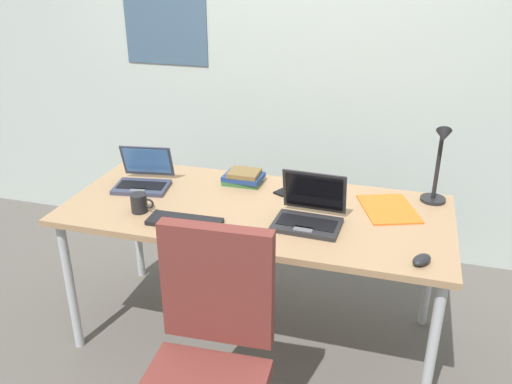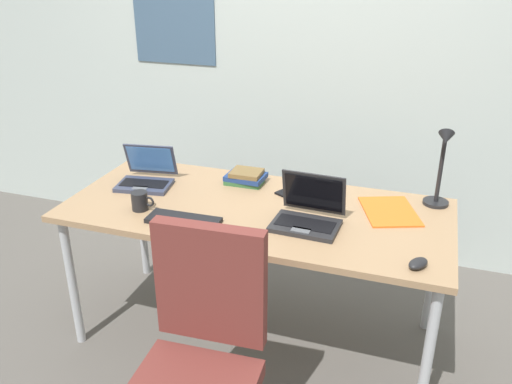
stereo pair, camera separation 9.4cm
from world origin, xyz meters
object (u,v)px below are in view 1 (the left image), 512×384
(laptop_front_left, at_px, (143,179))
(book_stack, at_px, (243,177))
(external_keyboard, at_px, (185,222))
(paper_folder_mid_desk, at_px, (389,209))
(coffee_mug, at_px, (139,203))
(laptop_back_right, at_px, (309,214))
(computer_mouse, at_px, (422,260))
(desk_lamp, at_px, (438,165))
(cell_phone, at_px, (287,191))

(laptop_front_left, distance_m, book_stack, 0.51)
(external_keyboard, relative_size, paper_folder_mid_desk, 1.06)
(laptop_front_left, height_order, coffee_mug, laptop_front_left)
(laptop_back_right, distance_m, computer_mouse, 0.53)
(desk_lamp, height_order, laptop_back_right, desk_lamp)
(cell_phone, bearing_deg, desk_lamp, 32.69)
(cell_phone, bearing_deg, computer_mouse, -10.10)
(desk_lamp, height_order, laptop_front_left, desk_lamp)
(external_keyboard, distance_m, cell_phone, 0.58)
(laptop_back_right, relative_size, external_keyboard, 0.91)
(laptop_back_right, relative_size, computer_mouse, 3.13)
(external_keyboard, height_order, coffee_mug, coffee_mug)
(computer_mouse, relative_size, cell_phone, 0.71)
(laptop_front_left, relative_size, computer_mouse, 3.15)
(laptop_front_left, bearing_deg, desk_lamp, 7.91)
(cell_phone, bearing_deg, laptop_back_right, -32.63)
(computer_mouse, bearing_deg, cell_phone, 172.42)
(computer_mouse, height_order, cell_phone, computer_mouse)
(book_stack, distance_m, paper_folder_mid_desk, 0.75)
(external_keyboard, bearing_deg, cell_phone, 50.86)
(book_stack, height_order, coffee_mug, coffee_mug)
(external_keyboard, height_order, computer_mouse, computer_mouse)
(computer_mouse, distance_m, cell_phone, 0.83)
(book_stack, bearing_deg, laptop_back_right, -39.74)
(computer_mouse, bearing_deg, laptop_back_right, -172.80)
(computer_mouse, distance_m, coffee_mug, 1.26)
(laptop_front_left, bearing_deg, computer_mouse, -15.21)
(coffee_mug, bearing_deg, paper_folder_mid_desk, 17.37)
(paper_folder_mid_desk, height_order, coffee_mug, coffee_mug)
(cell_phone, bearing_deg, external_keyboard, -99.38)
(laptop_front_left, height_order, paper_folder_mid_desk, laptop_front_left)
(desk_lamp, distance_m, external_keyboard, 1.19)
(paper_folder_mid_desk, bearing_deg, laptop_back_right, -144.29)
(laptop_back_right, distance_m, book_stack, 0.54)
(external_keyboard, xyz_separation_m, computer_mouse, (1.01, -0.05, 0.01))
(desk_lamp, height_order, book_stack, desk_lamp)
(computer_mouse, bearing_deg, coffee_mug, -154.07)
(laptop_front_left, bearing_deg, external_keyboard, -41.54)
(laptop_back_right, relative_size, coffee_mug, 2.66)
(external_keyboard, xyz_separation_m, paper_folder_mid_desk, (0.86, 0.40, -0.01))
(computer_mouse, distance_m, paper_folder_mid_desk, 0.47)
(laptop_front_left, xyz_separation_m, cell_phone, (0.72, 0.14, -0.04))
(computer_mouse, bearing_deg, paper_folder_mid_desk, 139.27)
(desk_lamp, relative_size, book_stack, 1.98)
(book_stack, bearing_deg, cell_phone, -8.82)
(desk_lamp, bearing_deg, external_keyboard, -153.79)
(desk_lamp, bearing_deg, laptop_front_left, -172.09)
(laptop_front_left, distance_m, paper_folder_mid_desk, 1.23)
(desk_lamp, relative_size, computer_mouse, 4.17)
(computer_mouse, xyz_separation_m, paper_folder_mid_desk, (-0.15, 0.45, -0.01))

